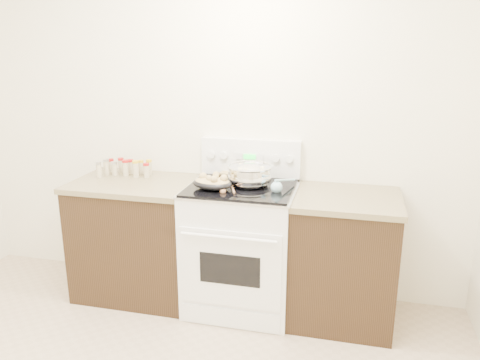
% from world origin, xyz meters
% --- Properties ---
extents(room_shell, '(4.10, 3.60, 2.75)m').
position_xyz_m(room_shell, '(0.00, 0.00, 1.70)').
color(room_shell, white).
rests_on(room_shell, ground).
extents(counter_left, '(0.93, 0.67, 0.92)m').
position_xyz_m(counter_left, '(-0.48, 1.43, 0.46)').
color(counter_left, black).
rests_on(counter_left, ground).
extents(counter_right, '(0.73, 0.67, 0.92)m').
position_xyz_m(counter_right, '(1.08, 1.43, 0.46)').
color(counter_right, black).
rests_on(counter_right, ground).
extents(kitchen_range, '(0.78, 0.73, 1.22)m').
position_xyz_m(kitchen_range, '(0.35, 1.42, 0.49)').
color(kitchen_range, white).
rests_on(kitchen_range, ground).
extents(mixing_bowl, '(0.36, 0.36, 0.19)m').
position_xyz_m(mixing_bowl, '(0.40, 1.45, 1.02)').
color(mixing_bowl, silver).
rests_on(mixing_bowl, kitchen_range).
extents(roasting_pan, '(0.32, 0.25, 0.11)m').
position_xyz_m(roasting_pan, '(0.17, 1.29, 0.99)').
color(roasting_pan, black).
rests_on(roasting_pan, kitchen_range).
extents(baking_sheet, '(0.43, 0.33, 0.06)m').
position_xyz_m(baking_sheet, '(0.32, 1.70, 0.96)').
color(baking_sheet, black).
rests_on(baking_sheet, kitchen_range).
extents(wooden_spoon, '(0.11, 0.24, 0.04)m').
position_xyz_m(wooden_spoon, '(0.28, 1.27, 0.95)').
color(wooden_spoon, tan).
rests_on(wooden_spoon, kitchen_range).
extents(blue_ladle, '(0.14, 0.26, 0.10)m').
position_xyz_m(blue_ladle, '(0.62, 1.35, 0.98)').
color(blue_ladle, '#93C6DC').
rests_on(blue_ladle, kitchen_range).
extents(spice_jars, '(0.40, 0.23, 0.13)m').
position_xyz_m(spice_jars, '(-0.62, 1.57, 0.98)').
color(spice_jars, '#BFB28C').
rests_on(spice_jars, counter_left).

